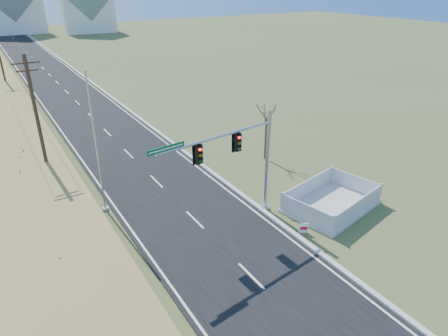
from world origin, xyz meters
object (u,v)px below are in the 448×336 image
Objects in this scene: traffic_signal_mast at (245,158)px; open_sign at (304,228)px; fence_enclosure at (331,204)px; flagpole at (98,159)px; bare_tree at (267,112)px.

open_sign is at bearing -63.76° from traffic_signal_mast.
fence_enclosure is (5.57, -1.81, -3.86)m from traffic_signal_mast.
flagpole is at bearing 133.90° from traffic_signal_mast.
traffic_signal_mast is 7.02m from fence_enclosure.
traffic_signal_mast is 9.41m from bare_tree.
traffic_signal_mast is at bearing 149.63° from fence_enclosure.
bare_tree is at bearing 37.52° from traffic_signal_mast.
fence_enclosure reaches higher than open_sign.
bare_tree reaches higher than open_sign.
fence_enclosure is 3.71m from open_sign.
traffic_signal_mast reaches higher than bare_tree.
open_sign is at bearing -114.79° from bare_tree.
traffic_signal_mast reaches higher than fence_enclosure.
open_sign is 0.07× the size of flagpole.
traffic_signal_mast is 8.90m from flagpole.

